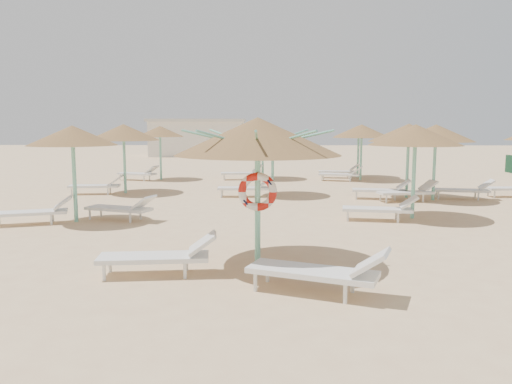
{
  "coord_description": "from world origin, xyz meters",
  "views": [
    {
      "loc": [
        0.26,
        -9.21,
        2.63
      ],
      "look_at": [
        0.01,
        0.85,
        1.3
      ],
      "focal_mm": 35.0,
      "sensor_mm": 36.0,
      "label": 1
    }
  ],
  "objects": [
    {
      "name": "service_hut",
      "position": [
        -6.0,
        35.0,
        1.64
      ],
      "size": [
        8.4,
        4.4,
        3.25
      ],
      "color": "silver",
      "rests_on": "ground"
    },
    {
      "name": "lounger_main_b",
      "position": [
        1.09,
        -1.6,
        0.38
      ],
      "size": [
        2.29,
        1.4,
        0.8
      ],
      "rotation": [
        0.0,
        0.0,
        -0.37
      ],
      "color": "white",
      "rests_on": "ground"
    },
    {
      "name": "lounger_main_a",
      "position": [
        -1.63,
        -0.65,
        0.36
      ],
      "size": [
        2.14,
        0.85,
        0.76
      ],
      "rotation": [
        0.0,
        0.0,
        0.11
      ],
      "color": "white",
      "rests_on": "ground"
    },
    {
      "name": "ground",
      "position": [
        0.0,
        0.0,
        0.0
      ],
      "size": [
        120.0,
        120.0,
        0.0
      ],
      "primitive_type": "plane",
      "color": "#D7B683",
      "rests_on": "ground"
    },
    {
      "name": "main_palapa",
      "position": [
        0.06,
        0.11,
        2.43
      ],
      "size": [
        3.12,
        3.12,
        2.8
      ],
      "color": "#74C9AE",
      "rests_on": "ground"
    },
    {
      "name": "palapa_field",
      "position": [
        2.69,
        10.44,
        2.31
      ],
      "size": [
        20.2,
        14.87,
        2.72
      ],
      "color": "#74C9AE",
      "rests_on": "ground"
    }
  ]
}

